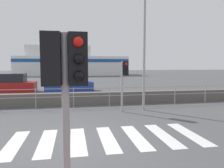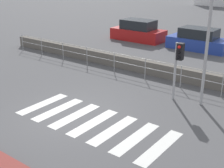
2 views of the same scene
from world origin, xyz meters
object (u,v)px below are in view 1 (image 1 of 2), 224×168
(streetlamp, at_px, (146,33))
(traffic_light_far, at_px, (124,75))
(parked_car_blue, at_px, (69,84))
(traffic_light_near, at_px, (65,77))
(parked_car_red, at_px, (10,84))
(ferry_boat, at_px, (70,63))

(streetlamp, bearing_deg, traffic_light_far, 179.05)
(traffic_light_far, distance_m, parked_car_blue, 9.21)
(traffic_light_near, bearing_deg, parked_car_red, 107.23)
(traffic_light_near, xyz_separation_m, traffic_light_far, (2.53, 7.21, -0.32))
(traffic_light_near, relative_size, streetlamp, 0.44)
(streetlamp, bearing_deg, traffic_light_near, -116.37)
(parked_car_red, xyz_separation_m, parked_car_blue, (4.77, -0.00, -0.04))
(traffic_light_near, xyz_separation_m, parked_car_red, (-4.94, 15.93, -1.45))
(traffic_light_far, bearing_deg, ferry_boat, 94.45)
(traffic_light_near, relative_size, ferry_boat, 0.12)
(traffic_light_far, xyz_separation_m, parked_car_red, (-7.47, 8.72, -1.13))
(traffic_light_near, height_order, parked_car_red, traffic_light_near)
(traffic_light_far, relative_size, streetlamp, 0.40)
(traffic_light_near, relative_size, parked_car_blue, 0.67)
(streetlamp, height_order, ferry_boat, ferry_boat)
(ferry_boat, height_order, parked_car_red, ferry_boat)
(traffic_light_near, bearing_deg, traffic_light_far, 70.69)
(traffic_light_far, bearing_deg, traffic_light_near, -109.31)
(traffic_light_far, distance_m, parked_car_red, 11.54)
(streetlamp, bearing_deg, parked_car_red, 134.22)
(parked_car_red, bearing_deg, streetlamp, -45.78)
(parked_car_red, relative_size, parked_car_blue, 1.01)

